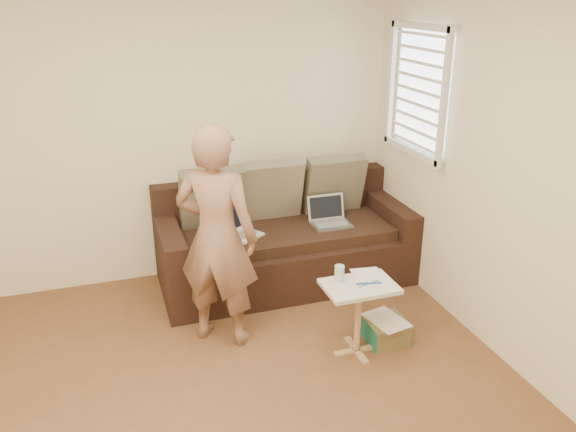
{
  "coord_description": "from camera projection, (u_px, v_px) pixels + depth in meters",
  "views": [
    {
      "loc": [
        -0.56,
        -2.66,
        2.48
      ],
      "look_at": [
        0.8,
        1.4,
        0.78
      ],
      "focal_mm": 35.93,
      "sensor_mm": 36.0,
      "label": 1
    }
  ],
  "objects": [
    {
      "name": "pillow_right",
      "position": [
        334.0,
        184.0,
        5.32
      ],
      "size": [
        0.55,
        0.28,
        0.57
      ],
      "primitive_type": null,
      "rotation": [
        0.26,
        0.0,
        0.0
      ],
      "color": "brown",
      "rests_on": "sofa"
    },
    {
      "name": "wall_back",
      "position": [
        168.0,
        136.0,
        4.93
      ],
      "size": [
        4.0,
        0.0,
        4.0
      ],
      "primitive_type": "plane",
      "rotation": [
        1.57,
        0.0,
        0.0
      ],
      "color": "#F0E7BC",
      "rests_on": "ground"
    },
    {
      "name": "wall_right",
      "position": [
        545.0,
        194.0,
        3.53
      ],
      "size": [
        0.0,
        4.5,
        4.5
      ],
      "primitive_type": "plane",
      "rotation": [
        1.57,
        0.0,
        -1.57
      ],
      "color": "#F0E7BC",
      "rests_on": "ground"
    },
    {
      "name": "paper_on_table",
      "position": [
        369.0,
        277.0,
        4.11
      ],
      "size": [
        0.25,
        0.33,
        0.0
      ],
      "primitive_type": null,
      "rotation": [
        0.0,
        0.0,
        -0.14
      ],
      "color": "white",
      "rests_on": "side_table"
    },
    {
      "name": "sofa",
      "position": [
        285.0,
        237.0,
        5.1
      ],
      "size": [
        2.2,
        0.95,
        0.85
      ],
      "primitive_type": null,
      "color": "black",
      "rests_on": "ground"
    },
    {
      "name": "scissors",
      "position": [
        369.0,
        283.0,
        4.01
      ],
      "size": [
        0.2,
        0.15,
        0.02
      ],
      "primitive_type": null,
      "rotation": [
        0.0,
        0.0,
        0.34
      ],
      "color": "silver",
      "rests_on": "side_table"
    },
    {
      "name": "pillow_mid",
      "position": [
        271.0,
        190.0,
        5.16
      ],
      "size": [
        0.55,
        0.27,
        0.57
      ],
      "primitive_type": null,
      "rotation": [
        0.24,
        0.0,
        0.0
      ],
      "color": "#786B55",
      "rests_on": "sofa"
    },
    {
      "name": "laptop_silver",
      "position": [
        331.0,
        225.0,
        5.1
      ],
      "size": [
        0.35,
        0.25,
        0.23
      ],
      "primitive_type": null,
      "rotation": [
        0.0,
        0.0,
        -0.01
      ],
      "color": "#B7BABC",
      "rests_on": "sofa"
    },
    {
      "name": "window_blinds",
      "position": [
        418.0,
        91.0,
        4.7
      ],
      "size": [
        0.12,
        0.88,
        1.08
      ],
      "primitive_type": null,
      "color": "white",
      "rests_on": "wall_right"
    },
    {
      "name": "drinking_glass",
      "position": [
        339.0,
        274.0,
        4.04
      ],
      "size": [
        0.07,
        0.07,
        0.12
      ],
      "primitive_type": null,
      "color": "silver",
      "rests_on": "side_table"
    },
    {
      "name": "striped_box",
      "position": [
        386.0,
        330.0,
        4.31
      ],
      "size": [
        0.3,
        0.3,
        0.19
      ],
      "primitive_type": null,
      "color": "#C1541D",
      "rests_on": "ground"
    },
    {
      "name": "side_table",
      "position": [
        358.0,
        319.0,
        4.12
      ],
      "size": [
        0.5,
        0.35,
        0.55
      ],
      "primitive_type": null,
      "color": "silver",
      "rests_on": "ground"
    },
    {
      "name": "laptop_white",
      "position": [
        240.0,
        238.0,
        4.85
      ],
      "size": [
        0.44,
        0.41,
        0.26
      ],
      "primitive_type": null,
      "rotation": [
        0.0,
        0.0,
        0.58
      ],
      "color": "white",
      "rests_on": "sofa"
    },
    {
      "name": "person",
      "position": [
        217.0,
        237.0,
        4.09
      ],
      "size": [
        0.73,
        0.68,
        1.66
      ],
      "primitive_type": "imported",
      "rotation": [
        0.0,
        0.0,
        2.56
      ],
      "color": "brown",
      "rests_on": "ground"
    },
    {
      "name": "pillow_left",
      "position": [
        212.0,
        198.0,
        4.97
      ],
      "size": [
        0.55,
        0.29,
        0.57
      ],
      "primitive_type": null,
      "rotation": [
        0.28,
        0.0,
        0.0
      ],
      "color": "brown",
      "rests_on": "sofa"
    }
  ]
}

